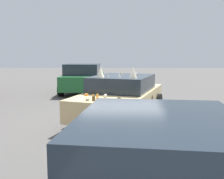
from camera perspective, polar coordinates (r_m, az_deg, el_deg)
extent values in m
plane|color=#514F4C|center=(8.47, 2.04, -6.05)|extent=(60.00, 60.00, 0.00)
cube|color=#D8BC7F|center=(8.35, 2.06, -2.31)|extent=(4.81, 3.11, 0.60)
cube|color=#1E2833|center=(8.37, 2.28, 1.41)|extent=(2.62, 2.29, 0.47)
cylinder|color=black|center=(6.86, 6.19, -6.75)|extent=(0.65, 0.40, 0.61)
cylinder|color=black|center=(7.49, -8.05, -5.54)|extent=(0.65, 0.40, 0.61)
cylinder|color=black|center=(9.51, 9.96, -2.74)|extent=(0.65, 0.40, 0.61)
cylinder|color=black|center=(9.98, -0.77, -2.14)|extent=(0.65, 0.40, 0.61)
ellipsoid|color=black|center=(8.42, 8.72, -1.75)|extent=(0.17, 0.07, 0.14)
ellipsoid|color=black|center=(7.84, -6.52, -4.28)|extent=(0.11, 0.05, 0.12)
ellipsoid|color=black|center=(8.78, -3.47, -1.96)|extent=(0.18, 0.08, 0.09)
ellipsoid|color=black|center=(8.95, -2.96, -0.65)|extent=(0.17, 0.07, 0.14)
ellipsoid|color=black|center=(10.37, 0.16, -0.83)|extent=(0.12, 0.06, 0.08)
ellipsoid|color=black|center=(7.21, -8.89, -3.72)|extent=(0.19, 0.08, 0.15)
sphere|color=orange|center=(7.28, -4.19, -1.21)|extent=(0.05, 0.05, 0.05)
cylinder|color=gray|center=(6.54, -5.34, -2.21)|extent=(0.14, 0.14, 0.06)
sphere|color=silver|center=(7.02, -1.51, -1.38)|extent=(0.09, 0.09, 0.09)
cylinder|color=orange|center=(6.79, -3.18, -1.52)|extent=(0.06, 0.06, 0.13)
cylinder|color=orange|center=(7.33, -5.57, -1.13)|extent=(0.10, 0.10, 0.06)
sphere|color=silver|center=(7.18, -1.38, -1.23)|extent=(0.07, 0.07, 0.07)
cylinder|color=#51381E|center=(6.54, -4.00, -1.95)|extent=(0.11, 0.11, 0.11)
sphere|color=#51381E|center=(6.57, 1.54, -1.98)|extent=(0.09, 0.09, 0.09)
cone|color=gray|center=(7.92, -0.96, 3.09)|extent=(0.12, 0.12, 0.09)
cone|color=gray|center=(8.84, 5.69, 3.56)|extent=(0.05, 0.05, 0.10)
cone|color=tan|center=(9.17, 2.22, 3.70)|extent=(0.06, 0.06, 0.09)
cone|color=silver|center=(7.94, 1.62, 3.19)|extent=(0.08, 0.08, 0.11)
cylinder|color=silver|center=(8.68, 5.30, 3.35)|extent=(0.11, 0.11, 0.06)
cone|color=beige|center=(7.61, 4.61, 3.71)|extent=(0.22, 0.22, 0.31)
cone|color=beige|center=(7.93, -2.50, 3.89)|extent=(0.22, 0.22, 0.31)
cube|color=#1E2833|center=(2.63, 10.23, -10.17)|extent=(1.99, 1.74, 0.43)
cylinder|color=black|center=(4.25, 21.34, -16.18)|extent=(0.68, 0.29, 0.66)
cylinder|color=black|center=(4.19, -3.22, -15.95)|extent=(0.68, 0.29, 0.66)
cube|color=#1E602D|center=(13.88, -6.18, 1.90)|extent=(3.99, 1.88, 0.70)
cube|color=#1E2833|center=(13.51, -6.43, 4.40)|extent=(1.84, 1.70, 0.55)
cylinder|color=black|center=(15.28, -8.93, 1.23)|extent=(0.63, 0.23, 0.63)
cylinder|color=black|center=(15.02, -1.95, 1.22)|extent=(0.63, 0.23, 0.63)
cylinder|color=black|center=(12.90, -11.06, 0.00)|extent=(0.63, 0.23, 0.63)
cylinder|color=black|center=(12.59, -2.80, -0.05)|extent=(0.63, 0.23, 0.63)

